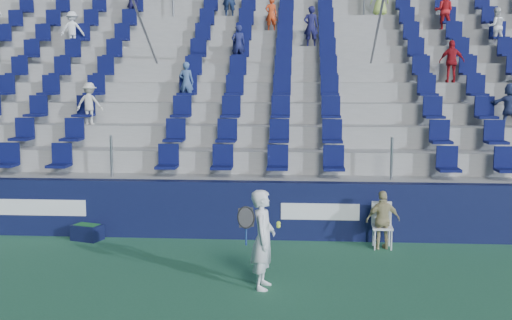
{
  "coord_description": "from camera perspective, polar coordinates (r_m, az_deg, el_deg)",
  "views": [
    {
      "loc": [
        1.12,
        -9.91,
        3.39
      ],
      "look_at": [
        0.2,
        2.8,
        1.7
      ],
      "focal_mm": 45.0,
      "sensor_mm": 36.0,
      "label": 1
    }
  ],
  "objects": [
    {
      "name": "ball_bin",
      "position": [
        13.79,
        -14.77,
        -6.16
      ],
      "size": [
        0.68,
        0.55,
        0.33
      ],
      "color": "#0E1233",
      "rests_on": "ground"
    },
    {
      "name": "ground",
      "position": [
        10.53,
        -2.22,
        -11.22
      ],
      "size": [
        70.0,
        70.0,
        0.0
      ],
      "primitive_type": "plane",
      "color": "#2C6746",
      "rests_on": "ground"
    },
    {
      "name": "tennis_player",
      "position": [
        10.26,
        0.63,
        -7.05
      ],
      "size": [
        0.69,
        0.65,
        1.6
      ],
      "color": "white",
      "rests_on": "ground"
    },
    {
      "name": "line_judge_chair",
      "position": [
        12.98,
        11.13,
        -5.39
      ],
      "size": [
        0.41,
        0.42,
        0.9
      ],
      "color": "white",
      "rests_on": "ground"
    },
    {
      "name": "line_judge",
      "position": [
        12.83,
        11.21,
        -5.25
      ],
      "size": [
        0.72,
        0.4,
        1.16
      ],
      "primitive_type": "imported",
      "rotation": [
        0.0,
        0.0,
        3.33
      ],
      "color": "tan",
      "rests_on": "ground"
    },
    {
      "name": "sponsor_wall",
      "position": [
        13.4,
        -0.74,
        -4.46
      ],
      "size": [
        24.0,
        0.32,
        1.2
      ],
      "color": "#10153B",
      "rests_on": "ground"
    },
    {
      "name": "grandstand",
      "position": [
        18.23,
        0.6,
        3.6
      ],
      "size": [
        24.0,
        8.17,
        6.63
      ],
      "color": "#9F9E99",
      "rests_on": "ground"
    }
  ]
}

